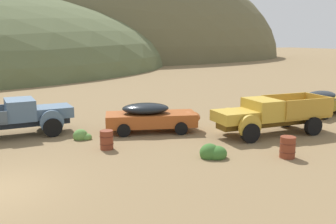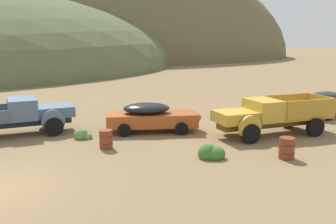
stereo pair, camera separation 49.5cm
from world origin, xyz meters
name	(u,v)px [view 2 (the right image)]	position (x,y,z in m)	size (l,w,h in m)	color
hill_distant	(91,59)	(19.00, 76.76, 0.00)	(106.67, 56.27, 51.79)	brown
truck_chalk_blue	(21,116)	(1.23, 7.46, 0.99)	(6.33, 2.64, 1.89)	#262D39
car_oxide_orange	(155,117)	(7.83, 5.28, 0.82)	(5.32, 3.11, 1.57)	#A34C1E
truck_faded_yellow	(267,116)	(12.83, 2.25, 1.03)	(6.39, 2.51, 1.91)	brown
car_mustard	(328,102)	(19.95, 5.07, 0.82)	(5.25, 3.20, 1.57)	#B28928
oil_drum_foreground	(106,139)	(4.64, 3.15, 0.43)	(0.63, 0.63, 0.87)	brown
oil_drum_by_truck	(287,148)	(11.22, -1.22, 0.45)	(0.68, 0.68, 0.91)	brown
bush_front_right	(211,154)	(8.37, 0.06, 0.20)	(1.13, 0.94, 0.78)	#3D702D
bush_front_left	(83,135)	(3.97, 5.32, 0.16)	(0.90, 0.71, 0.66)	#5B8E42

